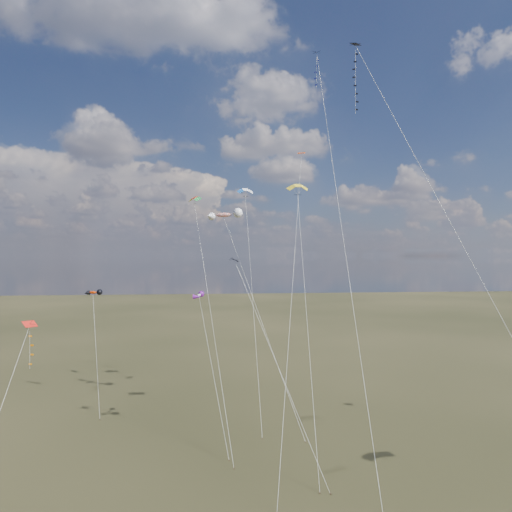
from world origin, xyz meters
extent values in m
cube|color=black|center=(8.12, 10.05, 38.01)|extent=(1.09, 1.08, 0.27)
cylinder|color=silver|center=(13.50, 1.14, 19.01)|extent=(10.79, 17.84, 38.02)
cube|color=#0D2050|center=(7.26, 21.07, 42.16)|extent=(1.05, 1.01, 0.39)
cylinder|color=silver|center=(6.24, 7.84, 21.08)|extent=(2.07, 26.48, 42.17)
cube|color=black|center=(-2.27, 17.41, 18.61)|extent=(1.03, 1.08, 0.37)
cylinder|color=silver|center=(1.19, 11.60, 9.30)|extent=(6.95, 11.66, 18.62)
cube|color=#332316|center=(4.65, 5.78, 0.06)|extent=(0.10, 0.10, 0.12)
cube|color=red|center=(-20.18, 11.13, 13.20)|extent=(1.39, 1.38, 0.45)
cube|color=#DD410D|center=(6.78, 27.06, 32.04)|extent=(1.20, 1.16, 0.35)
cylinder|color=silver|center=(3.38, 15.33, 16.02)|extent=(6.82, 23.49, 32.06)
cylinder|color=silver|center=(4.45, 13.51, 13.48)|extent=(1.26, 15.09, 26.97)
cube|color=#332316|center=(3.83, 5.97, 0.06)|extent=(0.10, 0.10, 0.12)
cylinder|color=silver|center=(0.39, 25.26, 14.10)|extent=(0.42, 16.04, 28.21)
cube|color=#332316|center=(0.59, 17.25, 0.06)|extent=(0.10, 0.10, 0.12)
cylinder|color=silver|center=(-4.79, 22.80, 13.58)|extent=(4.14, 23.79, 27.18)
cube|color=#332316|center=(-2.73, 10.92, 0.06)|extent=(0.10, 0.10, 0.12)
ellipsoid|color=#EA3303|center=(-20.63, 34.75, 14.01)|extent=(2.54, 1.80, 0.87)
cylinder|color=silver|center=(-19.05, 29.75, 7.00)|extent=(3.21, 10.03, 14.02)
cube|color=#332316|center=(-17.46, 24.74, 0.06)|extent=(0.10, 0.10, 0.12)
ellipsoid|color=silver|center=(-5.97, 20.14, 14.75)|extent=(1.18, 2.17, 0.72)
cylinder|color=silver|center=(-4.53, 16.39, 7.38)|extent=(2.91, 7.53, 14.77)
cube|color=#332316|center=(-3.09, 12.64, 0.06)|extent=(0.10, 0.10, 0.12)
ellipsoid|color=red|center=(-3.01, 28.14, 24.20)|extent=(4.37, 2.75, 1.46)
cylinder|color=silver|center=(0.93, 22.02, 12.10)|extent=(7.92, 12.26, 24.21)
cube|color=#332316|center=(4.87, 15.91, 0.06)|extent=(0.10, 0.10, 0.12)
camera|label=1|loc=(-5.17, -29.60, 19.00)|focal=32.00mm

